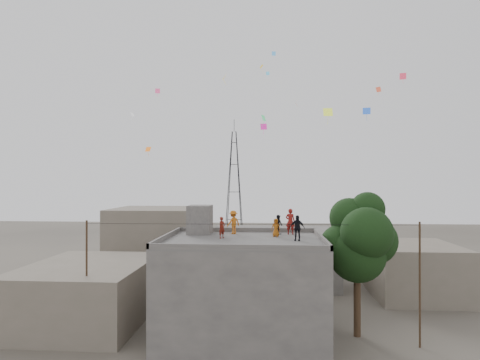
{
  "coord_description": "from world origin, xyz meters",
  "views": [
    {
      "loc": [
        1.61,
        -25.29,
        9.75
      ],
      "look_at": [
        -0.44,
        3.48,
        9.88
      ],
      "focal_mm": 30.0,
      "sensor_mm": 36.0,
      "label": 1
    }
  ],
  "objects_px": {
    "transmission_tower": "(234,186)",
    "person_red_adult": "(290,221)",
    "person_dark_adult": "(297,228)",
    "stair_head_box": "(200,220)",
    "tree": "(359,239)"
  },
  "relations": [
    {
      "from": "transmission_tower",
      "to": "person_red_adult",
      "type": "height_order",
      "value": "transmission_tower"
    },
    {
      "from": "person_red_adult",
      "to": "person_dark_adult",
      "type": "bearing_deg",
      "value": 108.7
    },
    {
      "from": "person_red_adult",
      "to": "stair_head_box",
      "type": "bearing_deg",
      "value": 14.75
    },
    {
      "from": "tree",
      "to": "person_red_adult",
      "type": "height_order",
      "value": "tree"
    },
    {
      "from": "stair_head_box",
      "to": "person_red_adult",
      "type": "height_order",
      "value": "stair_head_box"
    },
    {
      "from": "transmission_tower",
      "to": "person_dark_adult",
      "type": "height_order",
      "value": "transmission_tower"
    },
    {
      "from": "person_dark_adult",
      "to": "stair_head_box",
      "type": "bearing_deg",
      "value": 169.39
    },
    {
      "from": "stair_head_box",
      "to": "transmission_tower",
      "type": "relative_size",
      "value": 0.1
    },
    {
      "from": "tree",
      "to": "person_red_adult",
      "type": "distance_m",
      "value": 4.83
    },
    {
      "from": "tree",
      "to": "transmission_tower",
      "type": "bearing_deg",
      "value": 106.09
    },
    {
      "from": "person_dark_adult",
      "to": "transmission_tower",
      "type": "bearing_deg",
      "value": 113.38
    },
    {
      "from": "transmission_tower",
      "to": "stair_head_box",
      "type": "bearing_deg",
      "value": -88.77
    },
    {
      "from": "transmission_tower",
      "to": "person_red_adult",
      "type": "relative_size",
      "value": 11.16
    },
    {
      "from": "transmission_tower",
      "to": "person_dark_adult",
      "type": "xyz_separation_m",
      "value": [
        7.38,
        -40.28,
        -2.18
      ]
    },
    {
      "from": "stair_head_box",
      "to": "person_red_adult",
      "type": "distance_m",
      "value": 6.32
    }
  ]
}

